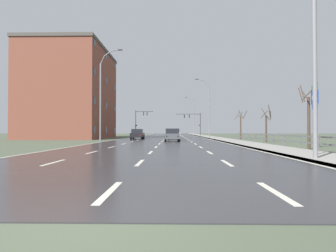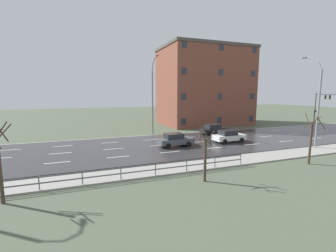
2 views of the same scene
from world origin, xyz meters
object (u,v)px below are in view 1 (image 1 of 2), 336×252
at_px(street_lamp_left_bank, 102,96).
at_px(highway_sign, 315,110).
at_px(traffic_signal_right, 194,120).
at_px(car_near_right, 172,135).
at_px(street_lamp_midground, 208,109).
at_px(traffic_signal_left, 140,119).
at_px(brick_building, 71,94).
at_px(street_lamp_foreground, 311,32).
at_px(car_far_left, 137,134).
at_px(car_near_left, 174,134).
at_px(street_lamp_distant, 193,116).

distance_m(street_lamp_left_bank, highway_sign, 25.94).
bearing_deg(traffic_signal_right, car_near_right, -98.58).
xyz_separation_m(street_lamp_midground, traffic_signal_left, (-14.31, 20.04, -0.80)).
xyz_separation_m(traffic_signal_right, brick_building, (-22.43, -20.53, 3.71)).
relative_size(street_lamp_foreground, traffic_signal_left, 1.85).
xyz_separation_m(street_lamp_midground, car_near_right, (-6.23, -14.50, -4.26)).
relative_size(street_lamp_left_bank, car_far_left, 2.77).
bearing_deg(traffic_signal_left, street_lamp_left_bank, -90.89).
bearing_deg(street_lamp_left_bank, brick_building, 122.96).
relative_size(street_lamp_left_bank, traffic_signal_right, 1.88).
xyz_separation_m(car_far_left, brick_building, (-11.99, 4.82, 6.83)).
distance_m(street_lamp_midground, brick_building, 23.72).
bearing_deg(traffic_signal_left, traffic_signal_right, -3.04).
bearing_deg(traffic_signal_right, traffic_signal_left, 176.96).
bearing_deg(car_near_left, car_far_left, 166.24).
distance_m(street_lamp_midground, highway_sign, 35.04).
bearing_deg(street_lamp_foreground, street_lamp_distant, 90.01).
xyz_separation_m(street_lamp_distant, traffic_signal_right, (-1.12, -17.16, -1.70)).
bearing_deg(traffic_signal_left, street_lamp_foreground, -75.79).
height_order(traffic_signal_left, car_far_left, traffic_signal_left).
height_order(street_lamp_foreground, street_lamp_distant, street_lamp_foreground).
distance_m(car_far_left, car_near_left, 5.67).
xyz_separation_m(street_lamp_distant, car_far_left, (-11.56, -42.51, -4.82)).
relative_size(street_lamp_midground, brick_building, 0.61).
height_order(street_lamp_left_bank, car_far_left, street_lamp_left_bank).
bearing_deg(street_lamp_midground, traffic_signal_left, 125.53).
relative_size(highway_sign, car_near_right, 0.88).
xyz_separation_m(car_far_left, car_near_left, (5.54, -1.21, 0.00)).
relative_size(street_lamp_distant, car_far_left, 2.81).
xyz_separation_m(traffic_signal_left, brick_building, (-9.24, -21.23, 3.37)).
height_order(street_lamp_left_bank, car_near_right, street_lamp_left_bank).
relative_size(street_lamp_midground, car_near_right, 2.51).
height_order(street_lamp_foreground, traffic_signal_left, street_lamp_foreground).
xyz_separation_m(street_lamp_midground, brick_building, (-23.56, -1.18, 2.57)).
height_order(traffic_signal_right, brick_building, brick_building).
bearing_deg(car_far_left, highway_sign, -66.38).
height_order(traffic_signal_right, car_near_left, traffic_signal_right).
xyz_separation_m(street_lamp_left_bank, traffic_signal_right, (13.73, 33.95, -1.62)).
bearing_deg(street_lamp_left_bank, traffic_signal_left, 89.11).
relative_size(street_lamp_foreground, car_far_left, 2.83).
height_order(street_lamp_midground, car_near_left, street_lamp_midground).
height_order(street_lamp_midground, street_lamp_distant, street_lamp_distant).
bearing_deg(street_lamp_distant, street_lamp_midground, -90.00).
distance_m(street_lamp_midground, street_lamp_distant, 36.51).
relative_size(highway_sign, car_near_left, 0.88).
height_order(car_near_right, car_far_left, same).
height_order(car_near_right, brick_building, brick_building).
xyz_separation_m(traffic_signal_left, car_near_left, (8.29, -27.26, -3.46)).
distance_m(street_lamp_distant, car_near_left, 44.39).
bearing_deg(street_lamp_distant, brick_building, -122.00).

